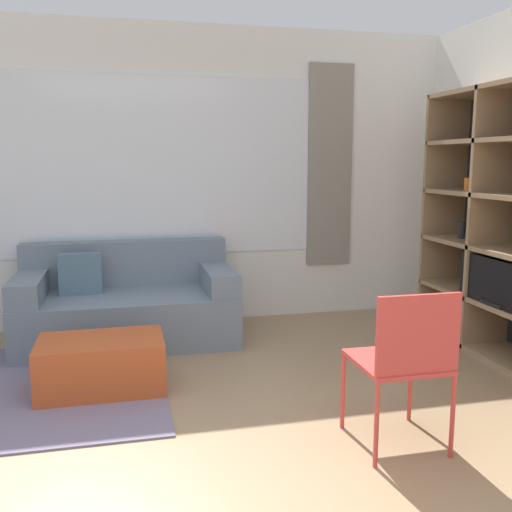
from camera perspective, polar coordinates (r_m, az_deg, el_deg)
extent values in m
cube|color=white|center=(5.29, -10.77, 7.72)|extent=(6.84, 0.07, 2.70)
cube|color=white|center=(5.24, -10.78, 8.80)|extent=(3.10, 0.01, 1.60)
cube|color=gray|center=(5.58, 7.39, 8.92)|extent=(0.44, 0.03, 1.90)
cube|color=slate|center=(4.19, -24.23, -12.21)|extent=(2.13, 1.79, 0.01)
cube|color=#997A56|center=(4.87, 22.55, 3.28)|extent=(0.43, 0.04, 2.06)
cube|color=#997A56|center=(5.45, 18.29, 4.11)|extent=(0.43, 0.04, 2.06)
cube|color=#997A56|center=(4.81, 24.22, -9.30)|extent=(0.43, 2.09, 0.04)
cube|color=black|center=(4.58, 22.72, -2.48)|extent=(0.04, 0.81, 0.35)
cube|color=black|center=(4.62, 22.80, -4.41)|extent=(0.10, 0.24, 0.03)
cylinder|color=#232328|center=(5.17, 19.91, 2.45)|extent=(0.06, 0.06, 0.14)
cube|color=#388947|center=(5.30, 19.62, -6.13)|extent=(0.10, 0.10, 0.17)
cylinder|color=orange|center=(5.11, 20.45, 6.76)|extent=(0.07, 0.07, 0.10)
cube|color=slate|center=(4.90, -12.66, -6.03)|extent=(1.76, 0.91, 0.41)
cube|color=slate|center=(5.17, -12.88, -0.67)|extent=(1.76, 0.18, 0.39)
cube|color=slate|center=(4.89, -21.75, -2.90)|extent=(0.24, 0.85, 0.19)
cube|color=slate|center=(4.90, -3.85, -2.23)|extent=(0.24, 0.85, 0.19)
cube|color=slate|center=(4.91, -17.20, -1.69)|extent=(0.35, 0.15, 0.34)
cube|color=#B74C23|center=(3.94, -15.19, -10.45)|extent=(0.81, 0.50, 0.35)
cylinder|color=#CC3D38|center=(3.50, 15.17, -12.28)|extent=(0.02, 0.02, 0.44)
cylinder|color=#CC3D38|center=(3.33, 8.69, -13.19)|extent=(0.02, 0.02, 0.44)
cylinder|color=#CC3D38|center=(3.15, 19.05, -14.95)|extent=(0.02, 0.02, 0.44)
cylinder|color=#CC3D38|center=(2.97, 11.96, -16.24)|extent=(0.02, 0.02, 0.44)
cube|color=#CC3D38|center=(3.14, 13.88, -10.22)|extent=(0.44, 0.46, 0.02)
cube|color=#CC3D38|center=(2.90, 15.94, -7.57)|extent=(0.44, 0.02, 0.40)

